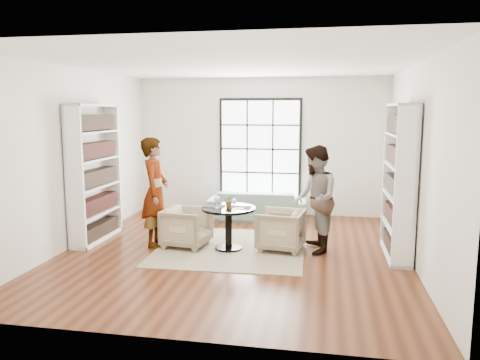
% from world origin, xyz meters
% --- Properties ---
extents(ground, '(6.00, 6.00, 0.00)m').
position_xyz_m(ground, '(0.00, 0.00, 0.00)').
color(ground, '#5A2D15').
extents(room_shell, '(6.00, 6.01, 6.00)m').
position_xyz_m(room_shell, '(0.00, 0.54, 1.26)').
color(room_shell, silver).
rests_on(room_shell, ground).
extents(rug, '(2.50, 2.50, 0.01)m').
position_xyz_m(rug, '(-0.10, 0.22, 0.01)').
color(rug, tan).
rests_on(rug, ground).
extents(pedestal_table, '(0.89, 0.89, 0.71)m').
position_xyz_m(pedestal_table, '(-0.13, 0.14, 0.52)').
color(pedestal_table, black).
rests_on(pedestal_table, ground).
extents(sofa, '(2.10, 0.89, 0.60)m').
position_xyz_m(sofa, '(0.02, 2.45, 0.30)').
color(sofa, slate).
rests_on(sofa, ground).
extents(armchair_left, '(0.82, 0.80, 0.66)m').
position_xyz_m(armchair_left, '(-0.85, 0.18, 0.33)').
color(armchair_left, '#C7C38E').
rests_on(armchair_left, ground).
extents(armchair_right, '(0.83, 0.81, 0.67)m').
position_xyz_m(armchair_right, '(0.73, 0.27, 0.34)').
color(armchair_right, tan).
rests_on(armchair_right, ground).
extents(person_left, '(0.53, 0.72, 1.85)m').
position_xyz_m(person_left, '(-1.40, 0.18, 0.92)').
color(person_left, gray).
rests_on(person_left, ground).
extents(person_right, '(0.79, 0.95, 1.74)m').
position_xyz_m(person_right, '(1.28, 0.27, 0.87)').
color(person_right, gray).
rests_on(person_right, ground).
extents(placemat_left, '(0.34, 0.26, 0.01)m').
position_xyz_m(placemat_left, '(-0.37, 0.17, 0.72)').
color(placemat_left, '#282622').
rests_on(placemat_left, pedestal_table).
extents(placemat_right, '(0.34, 0.26, 0.01)m').
position_xyz_m(placemat_right, '(0.07, 0.16, 0.72)').
color(placemat_right, '#282622').
rests_on(placemat_right, pedestal_table).
extents(cutlery_left, '(0.14, 0.22, 0.01)m').
position_xyz_m(cutlery_left, '(-0.37, 0.17, 0.72)').
color(cutlery_left, silver).
rests_on(cutlery_left, placemat_left).
extents(cutlery_right, '(0.14, 0.22, 0.01)m').
position_xyz_m(cutlery_right, '(0.07, 0.16, 0.72)').
color(cutlery_right, silver).
rests_on(cutlery_right, placemat_right).
extents(wine_glass_left, '(0.09, 0.09, 0.20)m').
position_xyz_m(wine_glass_left, '(-0.30, 0.04, 0.86)').
color(wine_glass_left, silver).
rests_on(wine_glass_left, pedestal_table).
extents(wine_glass_right, '(0.08, 0.08, 0.18)m').
position_xyz_m(wine_glass_right, '(-0.00, 0.01, 0.84)').
color(wine_glass_right, silver).
rests_on(wine_glass_right, pedestal_table).
extents(flower_centerpiece, '(0.18, 0.16, 0.19)m').
position_xyz_m(flower_centerpiece, '(-0.12, 0.17, 0.81)').
color(flower_centerpiece, gray).
rests_on(flower_centerpiece, pedestal_table).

